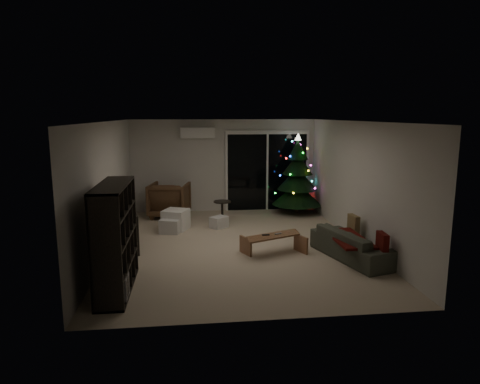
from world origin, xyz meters
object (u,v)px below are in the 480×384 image
object	(u,v)px
sofa	(353,244)
coffee_table	(273,244)
bookshelf	(102,238)
media_cabinet	(124,229)
armchair	(169,200)
christmas_tree	(297,174)

from	to	relation	value
sofa	coffee_table	bearing A→B (deg)	55.81
bookshelf	media_cabinet	world-z (taller)	bookshelf
media_cabinet	sofa	bearing A→B (deg)	-27.43
bookshelf	media_cabinet	size ratio (longest dim) A/B	1.34
sofa	armchair	bearing A→B (deg)	27.66
media_cabinet	coffee_table	size ratio (longest dim) A/B	1.07
armchair	christmas_tree	distance (m)	3.44
armchair	christmas_tree	size ratio (longest dim) A/B	0.46
coffee_table	christmas_tree	world-z (taller)	christmas_tree
media_cabinet	christmas_tree	bearing A→B (deg)	19.27
sofa	christmas_tree	size ratio (longest dim) A/B	0.86
media_cabinet	sofa	world-z (taller)	media_cabinet
bookshelf	christmas_tree	world-z (taller)	christmas_tree
armchair	sofa	world-z (taller)	armchair
sofa	media_cabinet	bearing A→B (deg)	59.31
christmas_tree	bookshelf	bearing A→B (deg)	-131.64
bookshelf	sofa	xyz separation A→B (m)	(4.30, 0.96, -0.55)
armchair	coffee_table	bearing A→B (deg)	134.33
bookshelf	christmas_tree	size ratio (longest dim) A/B	0.76
armchair	coffee_table	distance (m)	3.87
christmas_tree	sofa	bearing A→B (deg)	-88.02
bookshelf	armchair	size ratio (longest dim) A/B	1.66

